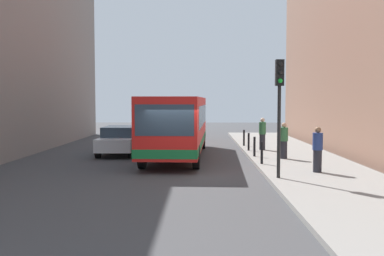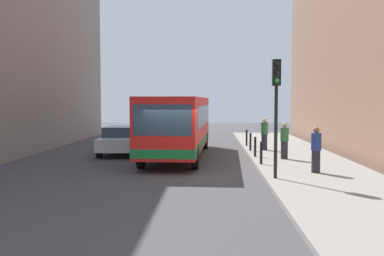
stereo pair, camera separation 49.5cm
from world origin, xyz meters
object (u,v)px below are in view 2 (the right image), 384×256
at_px(bus, 179,123).
at_px(pedestrian_mid_sidewalk, 284,141).
at_px(bollard_farthest, 247,138).
at_px(pedestrian_far_sidewalk, 264,134).
at_px(car_beside_bus, 122,139).
at_px(bollard_mid, 255,147).
at_px(traffic_light, 276,96).
at_px(car_behind_bus, 183,128).
at_px(bollard_far, 250,142).
at_px(pedestrian_near_signal, 316,150).
at_px(bollard_near, 261,153).

distance_m(bus, pedestrian_mid_sidewalk, 5.37).
relative_size(bollard_farthest, pedestrian_far_sidewalk, 0.54).
relative_size(car_beside_bus, bollard_mid, 4.65).
bearing_deg(bollard_farthest, bus, -132.68).
distance_m(traffic_light, pedestrian_far_sidewalk, 9.05).
xyz_separation_m(traffic_light, bollard_mid, (-0.10, 5.95, -2.38)).
distance_m(car_beside_bus, car_behind_bus, 9.79).
bearing_deg(bollard_far, bus, -157.61).
xyz_separation_m(pedestrian_near_signal, pedestrian_far_sidewalk, (-1.00, 7.52, 0.02)).
height_order(bollard_mid, bollard_farthest, same).
distance_m(bollard_far, pedestrian_near_signal, 7.43).
height_order(traffic_light, pedestrian_mid_sidewalk, traffic_light).
distance_m(bus, pedestrian_far_sidewalk, 4.96).
height_order(bus, bollard_farthest, bus).
bearing_deg(bollard_mid, pedestrian_far_sidewalk, 74.64).
xyz_separation_m(bollard_mid, pedestrian_near_signal, (1.79, -4.67, 0.38)).
bearing_deg(car_behind_bus, bollard_near, 109.76).
distance_m(bollard_mid, pedestrian_near_signal, 5.02).
bearing_deg(car_beside_bus, bollard_farthest, -155.94).
height_order(bollard_far, pedestrian_far_sidewalk, pedestrian_far_sidewalk).
bearing_deg(bus, bollard_far, -155.20).
relative_size(car_beside_bus, traffic_light, 1.08).
bearing_deg(pedestrian_near_signal, bollard_far, 56.81).
height_order(bus, car_beside_bus, bus).
distance_m(bollard_near, bollard_farthest, 7.57).
xyz_separation_m(bus, bollard_mid, (3.75, -0.98, -1.10)).
bearing_deg(pedestrian_mid_sidewalk, car_beside_bus, 158.04).
relative_size(traffic_light, pedestrian_near_signal, 2.39).
bearing_deg(pedestrian_far_sidewalk, car_behind_bus, 100.83).
distance_m(car_behind_bus, traffic_light, 17.92).
relative_size(traffic_light, bollard_mid, 4.32).
bearing_deg(bollard_near, pedestrian_near_signal, -50.28).
xyz_separation_m(car_behind_bus, bollard_farthest, (4.17, -6.26, -0.16)).
distance_m(bus, pedestrian_near_signal, 7.95).
bearing_deg(bollard_near, bollard_farthest, 90.00).
distance_m(bollard_near, pedestrian_mid_sidewalk, 2.17).
bearing_deg(bollard_farthest, car_behind_bus, 123.64).
distance_m(bollard_farthest, pedestrian_mid_sidewalk, 5.98).
xyz_separation_m(bollard_far, pedestrian_near_signal, (1.79, -7.20, 0.38)).
bearing_deg(bollard_far, bollard_farthest, 90.00).
bearing_deg(bus, pedestrian_mid_sidewalk, 162.97).
distance_m(car_beside_bus, pedestrian_mid_sidewalk, 8.57).
distance_m(bollard_near, pedestrian_near_signal, 2.82).
distance_m(bollard_far, pedestrian_mid_sidewalk, 3.56).
xyz_separation_m(car_beside_bus, traffic_light, (6.97, -7.86, 2.22)).
bearing_deg(car_beside_bus, bus, 162.90).
height_order(bus, bollard_near, bus).
height_order(traffic_light, pedestrian_far_sidewalk, traffic_light).
bearing_deg(bollard_near, bus, 136.99).
relative_size(car_behind_bus, pedestrian_mid_sidewalk, 2.68).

